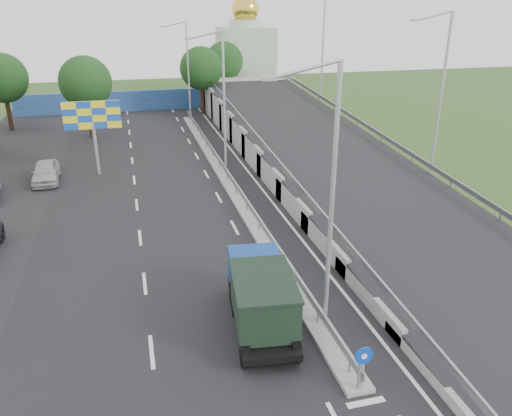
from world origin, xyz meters
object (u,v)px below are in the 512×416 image
object	(u,v)px
lamp_post_near	(328,189)
lamp_post_mid	(221,96)
billboard	(92,119)
sign_bollard	(362,368)
parked_car_e	(46,172)
church	(246,56)
lamp_post_far	(186,65)
dump_truck	(261,295)

from	to	relation	value
lamp_post_near	lamp_post_mid	xyz separation A→B (m)	(0.00, 20.00, 0.00)
lamp_post_mid	billboard	bearing A→B (deg)	167.62
sign_bollard	billboard	world-z (taller)	billboard
parked_car_e	sign_bollard	bearing A→B (deg)	-65.76
church	billboard	xyz separation A→B (m)	(-19.00, -32.00, -1.12)
lamp_post_near	lamp_post_far	xyz separation A→B (m)	(0.00, 40.00, 0.00)
lamp_post_near	parked_car_e	xyz separation A→B (m)	(-12.70, 21.25, -5.06)
lamp_post_far	lamp_post_mid	bearing A→B (deg)	-90.00
lamp_post_mid	parked_car_e	bearing A→B (deg)	174.37
lamp_post_mid	parked_car_e	size ratio (longest dim) A/B	2.29
parked_car_e	church	bearing A→B (deg)	52.98
lamp_post_mid	dump_truck	world-z (taller)	lamp_post_mid
billboard	lamp_post_mid	bearing A→B (deg)	-12.38
lamp_post_near	parked_car_e	world-z (taller)	lamp_post_near
dump_truck	parked_car_e	xyz separation A→B (m)	(-10.41, 20.64, -0.66)
lamp_post_far	church	bearing A→B (deg)	54.76
sign_bollard	lamp_post_far	bearing A→B (deg)	89.86
billboard	parked_car_e	world-z (taller)	billboard
billboard	parked_car_e	xyz separation A→B (m)	(-3.59, -0.75, -3.44)
sign_bollard	lamp_post_near	distance (m)	6.12
lamp_post_mid	parked_car_e	world-z (taller)	lamp_post_mid
sign_bollard	billboard	bearing A→B (deg)	109.21
billboard	parked_car_e	bearing A→B (deg)	-168.24
lamp_post_near	dump_truck	xyz separation A→B (m)	(-2.29, 0.61, -4.40)
sign_bollard	lamp_post_far	world-z (taller)	lamp_post_far
parked_car_e	lamp_post_mid	bearing A→B (deg)	-8.05
lamp_post_mid	dump_truck	distance (m)	20.01
church	parked_car_e	world-z (taller)	church
lamp_post_far	lamp_post_near	bearing A→B (deg)	-90.00
lamp_post_far	dump_truck	distance (m)	39.70
lamp_post_mid	dump_truck	xyz separation A→B (m)	(-2.29, -19.39, -4.40)
sign_bollard	lamp_post_near	size ratio (longest dim) A/B	0.17
church	billboard	size ratio (longest dim) A/B	2.51
lamp_post_near	dump_truck	size ratio (longest dim) A/B	1.69
sign_bollard	lamp_post_mid	bearing A→B (deg)	89.74
lamp_post_far	parked_car_e	size ratio (longest dim) A/B	2.29
billboard	dump_truck	bearing A→B (deg)	-72.31
lamp_post_mid	billboard	size ratio (longest dim) A/B	1.83
lamp_post_far	parked_car_e	bearing A→B (deg)	-124.12
lamp_post_far	parked_car_e	distance (m)	23.20
sign_bollard	billboard	distance (m)	27.53
lamp_post_near	parked_car_e	distance (m)	25.27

